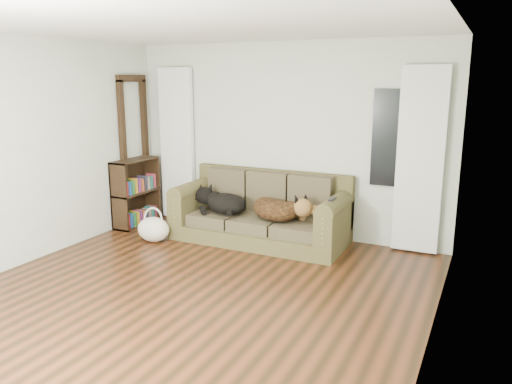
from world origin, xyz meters
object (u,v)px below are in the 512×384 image
at_px(dog_shepherd, 279,210).
at_px(bookshelf, 136,191).
at_px(dog_black_lab, 224,204).
at_px(tote_bag, 154,230).
at_px(sofa, 259,208).

relative_size(dog_shepherd, bookshelf, 0.69).
distance_m(dog_black_lab, bookshelf, 1.48).
distance_m(dog_black_lab, tote_bag, 0.99).
bearing_deg(dog_shepherd, dog_black_lab, 19.35).
xyz_separation_m(dog_black_lab, bookshelf, (-1.48, 0.00, 0.02)).
relative_size(dog_shepherd, tote_bag, 1.50).
height_order(dog_shepherd, tote_bag, dog_shepherd).
height_order(sofa, dog_shepherd, sofa).
height_order(sofa, bookshelf, bookshelf).
xyz_separation_m(sofa, dog_black_lab, (-0.49, -0.08, 0.03)).
height_order(sofa, tote_bag, sofa).
relative_size(dog_black_lab, tote_bag, 1.45).
height_order(sofa, dog_black_lab, sofa).
bearing_deg(bookshelf, tote_bag, -40.71).
height_order(dog_shepherd, bookshelf, bookshelf).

